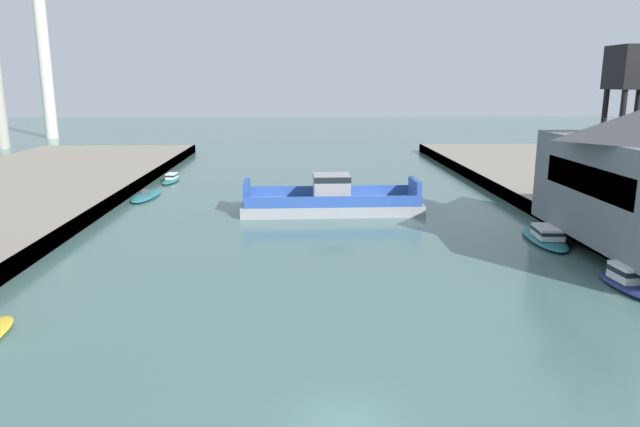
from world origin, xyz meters
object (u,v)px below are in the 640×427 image
Objects in this scene: moored_boat_mid_right at (628,280)px; moored_boat_far_left at (171,179)px; moored_boat_near_left at (546,236)px; smokestack_distant_a at (44,56)px; crane_tower at (633,85)px; chain_ferry at (331,201)px; moored_boat_mid_left at (146,196)px.

moored_boat_far_left is (-38.09, 42.26, -0.17)m from moored_boat_mid_right.
moored_boat_near_left is at bearing 93.52° from moored_boat_mid_right.
smokestack_distant_a is at bearing 129.97° from moored_boat_near_left.
moored_boat_near_left is 13.54m from crane_tower.
smokestack_distant_a reaches higher than moored_boat_mid_right.
moored_boat_far_left is 0.17× the size of smokestack_distant_a.
chain_ferry reaches higher than moored_boat_far_left.
moored_boat_mid_right is at bearing -52.94° from smokestack_distant_a.
crane_tower is (5.76, -0.25, 12.25)m from moored_boat_near_left.
smokestack_distant_a is (-78.90, 104.46, 18.18)m from moored_boat_mid_right.
smokestack_distant_a is (-40.81, 62.21, 18.35)m from moored_boat_far_left.
moored_boat_far_left is at bearing 132.03° from moored_boat_mid_right.
moored_boat_near_left is 0.58× the size of crane_tower.
chain_ferry reaches higher than moored_boat_mid_right.
moored_boat_mid_right is at bearing -39.22° from moored_boat_mid_left.
smokestack_distant_a reaches higher than crane_tower.
smokestack_distant_a reaches higher than moored_boat_far_left.
moored_boat_far_left is at bearing 140.27° from moored_boat_near_left.
moored_boat_near_left reaches higher than moored_boat_far_left.
moored_boat_mid_right is at bearing -114.92° from crane_tower.
smokestack_distant_a reaches higher than chain_ferry.
moored_boat_near_left is (17.15, -12.04, -0.63)m from chain_ferry.
moored_boat_near_left is at bearing 177.55° from crane_tower.
chain_ferry is 0.51× the size of smokestack_distant_a.
crane_tower is (43.77, -20.65, 12.56)m from moored_boat_mid_left.
moored_boat_mid_right is 56.89m from moored_boat_far_left.
moored_boat_far_left is 54.75m from crane_tower.
moored_boat_far_left is (-20.25, 19.05, -0.75)m from chain_ferry.
moored_boat_mid_left is 10.70m from moored_boat_far_left.
crane_tower reaches higher than chain_ferry.
moored_boat_near_left is at bearing -35.07° from chain_ferry.
moored_boat_far_left is at bearing -56.73° from smokestack_distant_a.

